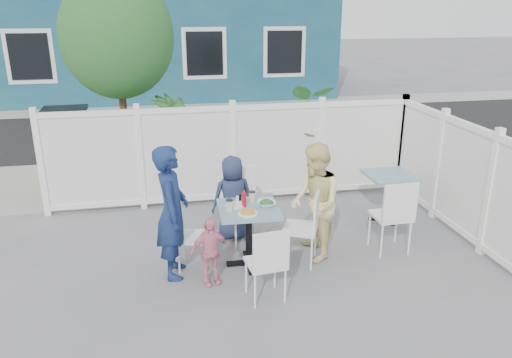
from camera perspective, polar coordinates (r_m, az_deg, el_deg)
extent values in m
plane|color=slate|center=(6.11, -0.02, -10.97)|extent=(80.00, 80.00, 0.00)
cube|color=gray|center=(9.54, -4.40, 0.50)|extent=(24.00, 2.60, 0.01)
cube|color=black|center=(13.08, -6.36, 5.65)|extent=(24.00, 5.00, 0.01)
cube|color=gray|center=(16.10, -7.35, 8.22)|extent=(24.00, 1.60, 0.01)
cube|color=navy|center=(19.18, -10.10, 18.87)|extent=(11.00, 6.00, 6.00)
cube|color=black|center=(16.38, -18.52, 13.24)|extent=(1.20, 0.04, 1.40)
cube|color=black|center=(16.38, -4.11, 14.15)|extent=(1.20, 0.04, 1.40)
cube|color=white|center=(7.98, -2.62, 2.88)|extent=(5.80, 0.04, 1.40)
cube|color=white|center=(7.80, -2.71, 8.09)|extent=(5.86, 0.08, 0.08)
cube|color=white|center=(8.23, -2.54, -2.20)|extent=(5.86, 0.08, 0.12)
cube|color=white|center=(7.38, 22.51, -0.01)|extent=(0.04, 3.60, 1.40)
cube|color=white|center=(7.19, 23.26, 5.56)|extent=(0.08, 3.66, 0.08)
cube|color=white|center=(7.65, 21.78, -5.38)|extent=(0.08, 3.66, 0.12)
cylinder|color=#382316|center=(8.70, -14.78, 6.23)|extent=(0.12, 0.12, 2.40)
ellipsoid|color=#1E5429|center=(8.51, -15.61, 15.44)|extent=(1.80, 1.62, 1.98)
cube|color=gold|center=(9.63, -20.56, 3.49)|extent=(0.72, 0.53, 1.30)
imported|color=#1E5429|center=(8.58, -9.18, 3.88)|extent=(1.30, 1.30, 1.66)
imported|color=#1E5429|center=(8.85, 5.98, 4.55)|extent=(1.98, 1.99, 1.67)
cube|color=slate|center=(6.03, -0.84, -3.49)|extent=(0.75, 0.75, 0.04)
cylinder|color=black|center=(6.18, -0.82, -6.66)|extent=(0.08, 0.08, 0.70)
cube|color=black|center=(6.34, -0.81, -9.51)|extent=(0.57, 0.10, 0.04)
cube|color=black|center=(6.34, -0.81, -9.51)|extent=(0.10, 0.57, 0.04)
cube|color=slate|center=(7.61, 15.03, 0.39)|extent=(0.68, 0.68, 0.04)
cylinder|color=black|center=(7.73, 14.81, -2.05)|extent=(0.08, 0.08, 0.66)
cube|color=black|center=(7.85, 14.61, -4.27)|extent=(0.53, 0.08, 0.04)
cube|color=black|center=(7.85, 14.61, -4.27)|extent=(0.08, 0.53, 0.04)
cube|color=white|center=(6.14, -7.16, -6.58)|extent=(0.45, 0.46, 0.04)
cube|color=white|center=(6.07, -8.88, -4.57)|extent=(0.12, 0.38, 0.41)
cylinder|color=white|center=(6.35, -5.44, -7.65)|extent=(0.02, 0.02, 0.41)
cylinder|color=white|center=(6.06, -5.86, -9.07)|extent=(0.02, 0.02, 0.41)
cylinder|color=white|center=(6.40, -8.24, -7.55)|extent=(0.02, 0.02, 0.41)
cylinder|color=white|center=(6.12, -8.80, -8.95)|extent=(0.02, 0.02, 0.41)
cube|color=white|center=(6.22, 5.06, -5.64)|extent=(0.55, 0.56, 0.04)
cube|color=white|center=(6.10, 6.95, -3.62)|extent=(0.21, 0.40, 0.46)
cylinder|color=white|center=(6.19, 3.13, -8.13)|extent=(0.02, 0.02, 0.46)
cylinder|color=white|center=(6.51, 3.72, -6.67)|extent=(0.02, 0.02, 0.46)
cylinder|color=white|center=(6.14, 6.36, -8.44)|extent=(0.02, 0.02, 0.46)
cylinder|color=white|center=(6.47, 6.79, -6.95)|extent=(0.02, 0.02, 0.46)
cube|color=white|center=(6.74, -1.27, -3.29)|extent=(0.52, 0.50, 0.04)
cube|color=white|center=(6.82, -1.86, -0.55)|extent=(0.46, 0.11, 0.49)
cylinder|color=white|center=(6.74, 0.85, -5.56)|extent=(0.03, 0.03, 0.49)
cylinder|color=white|center=(6.62, -2.33, -6.05)|extent=(0.03, 0.03, 0.49)
cylinder|color=white|center=(7.05, -0.24, -4.37)|extent=(0.03, 0.03, 0.49)
cylinder|color=white|center=(6.94, -3.29, -4.82)|extent=(0.03, 0.03, 0.49)
cube|color=white|center=(5.49, 1.09, -9.58)|extent=(0.44, 0.43, 0.04)
cube|color=white|center=(5.23, 1.76, -8.21)|extent=(0.40, 0.08, 0.43)
cylinder|color=white|center=(5.68, -1.13, -10.98)|extent=(0.02, 0.02, 0.43)
cylinder|color=white|center=(5.78, 2.17, -10.44)|extent=(0.02, 0.02, 0.43)
cylinder|color=white|center=(5.42, -0.11, -12.63)|extent=(0.02, 0.02, 0.43)
cylinder|color=white|center=(5.52, 3.35, -12.02)|extent=(0.02, 0.02, 0.43)
cube|color=white|center=(6.72, 15.15, -4.09)|extent=(0.46, 0.44, 0.04)
cube|color=white|center=(6.45, 16.17, -2.58)|extent=(0.46, 0.04, 0.49)
cylinder|color=white|center=(6.88, 12.83, -5.53)|extent=(0.03, 0.03, 0.49)
cylinder|color=white|center=(7.05, 15.72, -5.17)|extent=(0.03, 0.03, 0.49)
cylinder|color=white|center=(6.58, 14.16, -6.83)|extent=(0.03, 0.03, 0.49)
cylinder|color=white|center=(6.76, 17.15, -6.41)|extent=(0.03, 0.03, 0.49)
imported|color=navy|center=(5.87, -9.56, -3.77)|extent=(0.44, 0.62, 1.61)
imported|color=yellow|center=(6.25, 6.74, -2.70)|extent=(0.59, 0.75, 1.50)
imported|color=#222D4E|center=(6.82, -2.67, -2.14)|extent=(0.62, 0.45, 1.17)
imported|color=pink|center=(5.78, -5.30, -8.25)|extent=(0.52, 0.33, 0.83)
cylinder|color=white|center=(5.84, -0.94, -3.95)|extent=(0.24, 0.24, 0.01)
cylinder|color=white|center=(6.07, -2.47, -3.04)|extent=(0.24, 0.24, 0.02)
imported|color=white|center=(6.06, 1.20, -2.85)|extent=(0.22, 0.22, 0.06)
cylinder|color=beige|center=(5.93, -3.05, -3.05)|extent=(0.09, 0.09, 0.13)
cylinder|color=beige|center=(6.20, -0.43, -2.04)|extent=(0.08, 0.08, 0.12)
cylinder|color=#AA0E16|center=(6.02, -1.38, -2.41)|extent=(0.05, 0.05, 0.17)
cylinder|color=white|center=(6.19, -2.13, -2.29)|extent=(0.03, 0.03, 0.08)
cylinder|color=black|center=(6.24, -1.83, -2.14)|extent=(0.03, 0.03, 0.07)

